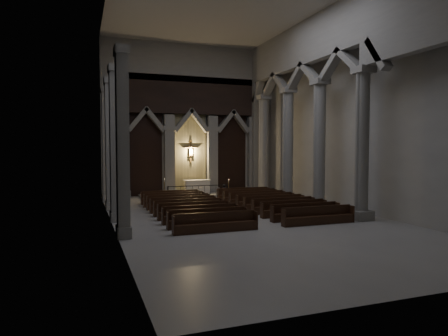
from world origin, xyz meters
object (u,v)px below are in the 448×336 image
worshipper (225,192)px  altar (197,186)px  pews (233,207)px  candle_stand_left (164,194)px  candle_stand_right (229,192)px  altar_rail (198,189)px

worshipper → altar: bearing=114.5°
worshipper → pews: bearing=-97.6°
worshipper → candle_stand_left: bearing=165.2°
candle_stand_right → worshipper: (-0.89, -1.56, 0.20)m
candle_stand_right → worshipper: candle_stand_right is taller
pews → worshipper: (1.42, 5.39, 0.28)m
altar → worshipper: bearing=-72.7°
candle_stand_left → pews: candle_stand_left is taller
altar_rail → candle_stand_left: size_ratio=3.15×
candle_stand_right → worshipper: 1.81m
altar_rail → candle_stand_right: bearing=-9.7°
altar_rail → pews: 7.36m
altar_rail → candle_stand_right: (2.31, -0.39, -0.26)m
candle_stand_right → pews: (-2.31, -6.95, -0.08)m
candle_stand_right → worshipper: bearing=-119.8°
altar_rail → pews: bearing=-90.0°
pews → altar_rail: bearing=90.0°
altar → candle_stand_right: 2.79m
altar_rail → pews: altar_rail is taller
candle_stand_left → pews: size_ratio=0.15×
altar_rail → candle_stand_right: size_ratio=3.55×
candle_stand_left → pews: bearing=-69.1°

